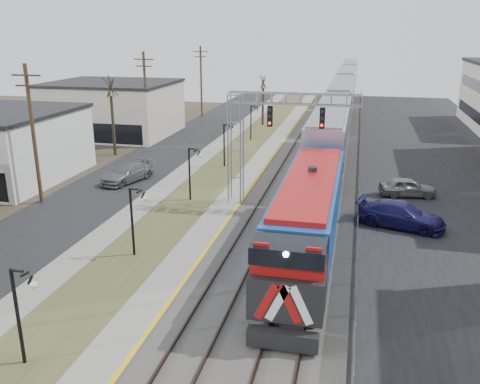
% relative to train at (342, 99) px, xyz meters
% --- Properties ---
extents(street_west, '(7.00, 120.00, 0.04)m').
position_rel_train_xyz_m(street_west, '(-17.00, -31.65, -2.92)').
color(street_west, black).
rests_on(street_west, ground).
extents(sidewalk, '(2.00, 120.00, 0.08)m').
position_rel_train_xyz_m(sidewalk, '(-12.50, -31.65, -2.90)').
color(sidewalk, gray).
rests_on(sidewalk, ground).
extents(grass_median, '(4.00, 120.00, 0.06)m').
position_rel_train_xyz_m(grass_median, '(-9.50, -31.65, -2.91)').
color(grass_median, '#444625').
rests_on(grass_median, ground).
extents(platform, '(2.00, 120.00, 0.24)m').
position_rel_train_xyz_m(platform, '(-6.50, -31.65, -2.82)').
color(platform, gray).
rests_on(platform, ground).
extents(ballast_bed, '(8.00, 120.00, 0.20)m').
position_rel_train_xyz_m(ballast_bed, '(-1.50, -31.65, -2.84)').
color(ballast_bed, '#595651').
rests_on(ballast_bed, ground).
extents(parking_lot, '(16.00, 120.00, 0.04)m').
position_rel_train_xyz_m(parking_lot, '(10.50, -31.65, -2.92)').
color(parking_lot, black).
rests_on(parking_lot, ground).
extents(platform_edge, '(0.24, 120.00, 0.01)m').
position_rel_train_xyz_m(platform_edge, '(-5.62, -31.65, -2.69)').
color(platform_edge, gold).
rests_on(platform_edge, platform).
extents(track_near, '(1.58, 120.00, 0.15)m').
position_rel_train_xyz_m(track_near, '(-3.50, -31.65, -2.66)').
color(track_near, '#2D2119').
rests_on(track_near, ballast_bed).
extents(track_far, '(1.58, 120.00, 0.15)m').
position_rel_train_xyz_m(track_far, '(-0.00, -31.65, -2.66)').
color(track_far, '#2D2119').
rests_on(track_far, ballast_bed).
extents(train, '(3.00, 108.65, 5.33)m').
position_rel_train_xyz_m(train, '(0.00, 0.00, 0.00)').
color(train, '#134B9E').
rests_on(train, ground).
extents(signal_gantry, '(9.00, 1.07, 8.15)m').
position_rel_train_xyz_m(signal_gantry, '(-4.28, -38.66, 2.65)').
color(signal_gantry, gray).
rests_on(signal_gantry, ground).
extents(lampposts, '(0.14, 62.14, 4.00)m').
position_rel_train_xyz_m(lampposts, '(-9.50, -48.37, -0.94)').
color(lampposts, black).
rests_on(lampposts, ground).
extents(utility_poles, '(0.28, 80.28, 10.00)m').
position_rel_train_xyz_m(utility_poles, '(-20.00, -41.65, 2.06)').
color(utility_poles, '#4C3823').
rests_on(utility_poles, ground).
extents(fence, '(0.04, 120.00, 1.60)m').
position_rel_train_xyz_m(fence, '(2.70, -31.65, -2.14)').
color(fence, gray).
rests_on(fence, ground).
extents(bare_trees, '(12.30, 42.30, 5.95)m').
position_rel_train_xyz_m(bare_trees, '(-18.16, -27.74, -0.24)').
color(bare_trees, '#382D23').
rests_on(bare_trees, ground).
extents(car_lot_d, '(5.94, 3.68, 1.61)m').
position_rel_train_xyz_m(car_lot_d, '(5.41, -40.76, -2.14)').
color(car_lot_d, '#18154C').
rests_on(car_lot_d, ground).
extents(car_lot_e, '(4.42, 2.31, 1.44)m').
position_rel_train_xyz_m(car_lot_e, '(6.36, -34.09, -2.22)').
color(car_lot_e, slate).
rests_on(car_lot_e, ground).
extents(car_street_b, '(3.59, 5.60, 1.51)m').
position_rel_train_xyz_m(car_street_b, '(-16.14, -35.25, -2.18)').
color(car_street_b, slate).
rests_on(car_street_b, ground).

